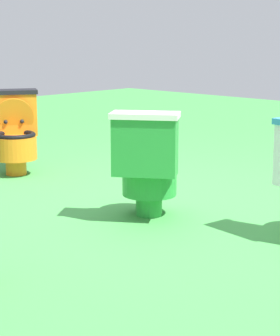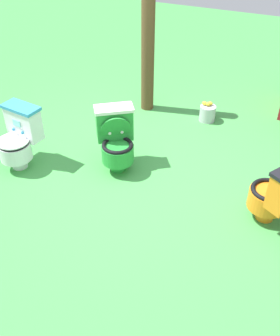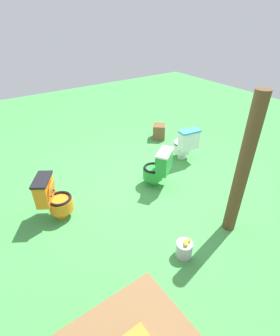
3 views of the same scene
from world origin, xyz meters
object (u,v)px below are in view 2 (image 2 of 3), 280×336
toilet_green (116,139)px  lemon_bucket (207,113)px  wooden_post (148,39)px  toilet_orange (277,194)px  toilet_white (19,138)px

toilet_green → lemon_bucket: 1.63m
toilet_green → wooden_post: size_ratio=0.35×
wooden_post → toilet_green: bearing=-81.2°
toilet_orange → wooden_post: wooden_post is taller
toilet_white → lemon_bucket: toilet_white is taller
toilet_white → toilet_orange: bearing=-168.3°
toilet_green → wooden_post: bearing=-115.8°
wooden_post → lemon_bucket: 1.29m
wooden_post → lemon_bucket: wooden_post is taller
toilet_white → toilet_green: bearing=-150.1°
toilet_white → toilet_orange: 2.87m
toilet_green → lemon_bucket: bearing=-149.9°
toilet_orange → lemon_bucket: (-1.14, 1.69, -0.26)m
toilet_white → toilet_green: size_ratio=1.00×
toilet_orange → toilet_white: bearing=125.6°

